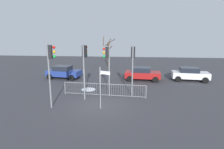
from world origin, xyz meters
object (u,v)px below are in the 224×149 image
object	(u,v)px
traffic_light_mid_right	(51,61)
traffic_light_rear_right	(107,60)
traffic_light_mid_left	(133,59)
direction_sign_post	(101,86)
car_white_mid	(190,74)
car_blue_near	(63,72)
car_red_trailing	(142,74)
traffic_light_rear_left	(85,59)
bare_tree_left	(108,53)

from	to	relation	value
traffic_light_mid_right	traffic_light_rear_right	size ratio (longest dim) A/B	1.07
traffic_light_mid_left	direction_sign_post	size ratio (longest dim) A/B	1.43
traffic_light_mid_right	traffic_light_rear_right	bearing A→B (deg)	117.72
car_white_mid	direction_sign_post	bearing A→B (deg)	-127.82
car_blue_near	car_red_trailing	size ratio (longest dim) A/B	1.02
traffic_light_mid_left	car_blue_near	distance (m)	9.86
traffic_light_rear_left	car_blue_near	xyz separation A→B (m)	(-4.21, 6.68, -2.38)
traffic_light_rear_left	car_white_mid	world-z (taller)	traffic_light_rear_left
bare_tree_left	traffic_light_mid_right	bearing A→B (deg)	-96.14
traffic_light_rear_right	car_red_trailing	world-z (taller)	traffic_light_rear_right
traffic_light_rear_right	direction_sign_post	bearing A→B (deg)	162.37
traffic_light_rear_right	direction_sign_post	size ratio (longest dim) A/B	1.43
traffic_light_mid_right	car_red_trailing	world-z (taller)	traffic_light_mid_right
traffic_light_rear_left	car_blue_near	bearing A→B (deg)	140.97
bare_tree_left	car_red_trailing	bearing A→B (deg)	-60.12
traffic_light_mid_left	car_blue_near	size ratio (longest dim) A/B	1.04
traffic_light_rear_right	car_blue_near	world-z (taller)	traffic_light_rear_right
traffic_light_rear_left	traffic_light_mid_right	distance (m)	2.67
traffic_light_rear_left	direction_sign_post	world-z (taller)	traffic_light_rear_left
car_white_mid	traffic_light_rear_left	bearing A→B (deg)	-139.07
traffic_light_rear_left	bare_tree_left	size ratio (longest dim) A/B	0.91
car_blue_near	car_white_mid	bearing A→B (deg)	8.67
traffic_light_mid_right	car_red_trailing	bearing A→B (deg)	131.11
traffic_light_mid_right	bare_tree_left	world-z (taller)	bare_tree_left
traffic_light_rear_right	car_red_trailing	size ratio (longest dim) A/B	1.06
traffic_light_rear_right	car_white_mid	bearing A→B (deg)	-69.08
traffic_light_mid_right	direction_sign_post	bearing A→B (deg)	80.56
traffic_light_mid_right	car_blue_near	world-z (taller)	traffic_light_mid_right
direction_sign_post	traffic_light_rear_right	bearing A→B (deg)	109.61
traffic_light_mid_right	car_white_mid	size ratio (longest dim) A/B	1.12
traffic_light_rear_left	car_white_mid	bearing A→B (deg)	53.99
direction_sign_post	car_red_trailing	xyz separation A→B (m)	(3.23, 8.50, -0.86)
car_blue_near	car_white_mid	distance (m)	14.16
car_red_trailing	bare_tree_left	bearing A→B (deg)	123.71
direction_sign_post	traffic_light_mid_left	bearing A→B (deg)	76.59
traffic_light_rear_left	traffic_light_rear_right	xyz separation A→B (m)	(1.63, 0.85, -0.11)
traffic_light_rear_right	traffic_light_rear_left	bearing A→B (deg)	102.06
traffic_light_rear_right	car_white_mid	world-z (taller)	traffic_light_rear_right
traffic_light_mid_left	bare_tree_left	bearing A→B (deg)	109.62
car_blue_near	traffic_light_mid_left	bearing A→B (deg)	-27.75
bare_tree_left	traffic_light_rear_right	bearing A→B (deg)	-83.44
car_blue_near	traffic_light_rear_left	bearing A→B (deg)	-50.49
traffic_light_mid_right	car_white_mid	bearing A→B (deg)	115.85
traffic_light_rear_right	car_white_mid	xyz separation A→B (m)	(8.31, 6.17, -2.27)
traffic_light_mid_right	car_red_trailing	xyz separation A→B (m)	(6.58, 8.62, -2.47)
traffic_light_mid_left	traffic_light_mid_right	xyz separation A→B (m)	(-5.45, -3.13, 0.19)
traffic_light_mid_left	car_white_mid	bearing A→B (deg)	47.70
car_blue_near	car_red_trailing	distance (m)	8.98
traffic_light_rear_left	traffic_light_rear_right	size ratio (longest dim) A/B	1.04
traffic_light_rear_left	direction_sign_post	xyz separation A→B (m)	(1.53, -1.83, -1.52)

